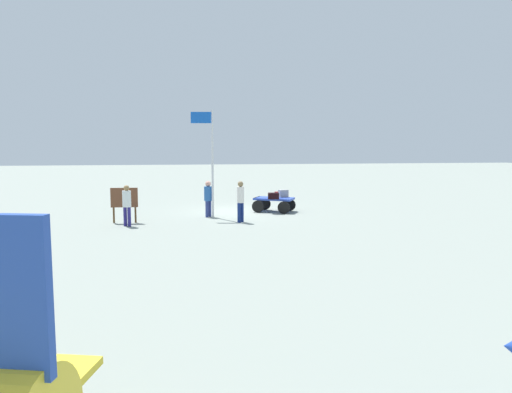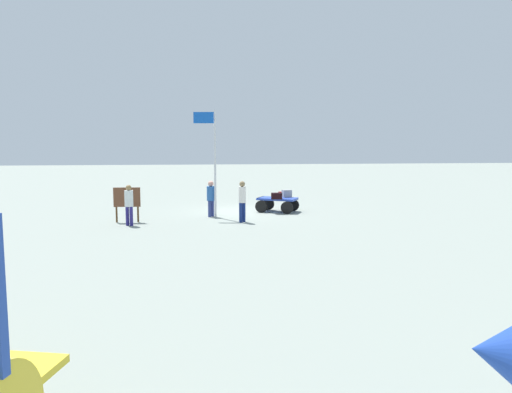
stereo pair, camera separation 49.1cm
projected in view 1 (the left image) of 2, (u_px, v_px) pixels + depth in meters
The scene contains 10 objects.
ground_plane at pixel (238, 212), 23.61m from camera, with size 120.00×120.00×0.00m, color gray.
luggage_cart at pixel (274, 202), 23.50m from camera, with size 2.25×1.95×0.70m.
suitcase_dark at pixel (273, 196), 22.91m from camera, with size 0.58×0.48×0.30m.
suitcase_olive at pixel (281, 194), 24.02m from camera, with size 0.61×0.42×0.24m.
suitcase_grey at pixel (283, 193), 23.73m from camera, with size 0.50×0.38×0.37m.
worker_lead at pixel (208, 196), 21.72m from camera, with size 0.53×0.53×1.66m.
worker_trailing at pixel (241, 199), 20.20m from camera, with size 0.43×0.43×1.76m.
worker_supervisor at pixel (127, 202), 19.20m from camera, with size 0.48×0.48×1.68m.
flagpole at pixel (210, 154), 21.34m from camera, with size 1.00×0.17×4.86m.
signboard at pixel (124, 200), 20.03m from camera, with size 1.13×0.13×1.50m.
Camera 1 is at (2.90, 23.23, 3.26)m, focal length 33.33 mm.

